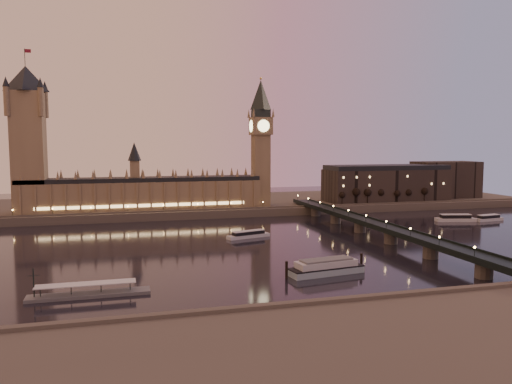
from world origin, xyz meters
The scene contains 20 objects.
ground centered at (0.00, 0.00, 0.00)m, with size 700.00×700.00×0.00m, color black.
far_embankment centered at (30.00, 165.00, 3.00)m, with size 560.00×130.00×6.00m, color #423D35.
near_embankment centered at (30.00, -175.00, 3.00)m, with size 560.00×110.00×6.00m, color #423D35.
palace_of_westminster centered at (-40.12, 120.99, 21.71)m, with size 180.00×26.62×52.00m.
victoria_tower centered at (-120.00, 121.00, 65.79)m, with size 31.68×31.68×118.00m.
big_ben centered at (53.99, 120.99, 63.95)m, with size 17.68×17.68×104.00m.
westminster_bridge centered at (91.61, 0.00, 5.52)m, with size 13.20×260.00×15.30m.
city_block centered at (194.94, 130.93, 22.24)m, with size 155.00×45.00×34.00m.
bare_tree_0 centered at (120.07, 109.00, 14.82)m, with size 5.81×5.81×11.82m.
bare_tree_1 centered at (132.93, 109.00, 14.82)m, with size 5.81×5.81×11.82m.
bare_tree_2 centered at (145.80, 109.00, 14.82)m, with size 5.81×5.81×11.82m.
bare_tree_3 centered at (158.66, 109.00, 14.82)m, with size 5.81×5.81×11.82m.
bare_tree_4 centered at (171.53, 109.00, 14.82)m, with size 5.81×5.81×11.82m.
bare_tree_5 centered at (184.40, 109.00, 14.82)m, with size 5.81×5.81×11.82m.
bare_tree_6 centered at (197.26, 109.00, 14.82)m, with size 5.81×5.81×11.82m.
cruise_boat_a centered at (17.69, 19.50, 1.93)m, with size 27.92×13.17×4.37m.
cruise_boat_b centered at (180.65, 41.74, 2.34)m, with size 29.65×13.71×5.31m.
cruise_boat_c centered at (206.07, 37.30, 2.04)m, with size 23.75×9.12×4.63m.
moored_barge centered at (29.63, -71.40, 3.05)m, with size 39.03×14.42×7.23m.
pontoon_pier centered at (-69.09, -77.89, 1.28)m, with size 44.61×7.43×11.90m.
Camera 1 is at (-56.27, -270.17, 57.11)m, focal length 35.00 mm.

